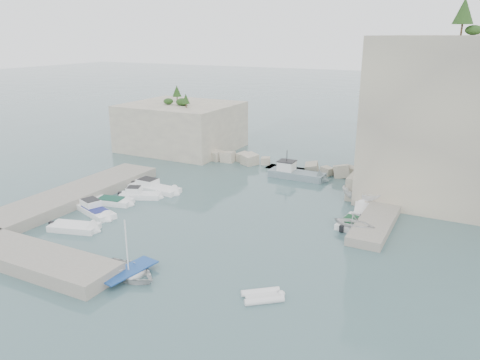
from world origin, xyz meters
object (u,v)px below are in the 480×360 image
at_px(motorboat_b, 140,198).
at_px(motorboat_c, 111,203).
at_px(inflatable_dinghy, 262,298).
at_px(tender_east_d, 362,204).
at_px(motorboat_a, 155,191).
at_px(tender_east_b, 350,225).
at_px(work_boat, 297,178).
at_px(rowboat, 129,276).
at_px(tender_east_c, 362,213).
at_px(motorboat_e, 75,230).
at_px(motorboat_d, 95,214).
at_px(tender_east_a, 353,232).

height_order(motorboat_b, motorboat_c, motorboat_b).
bearing_deg(inflatable_dinghy, tender_east_d, 47.03).
xyz_separation_m(motorboat_a, tender_east_d, (22.08, 6.64, 0.00)).
xyz_separation_m(motorboat_c, tender_east_b, (23.95, 5.90, 0.00)).
relative_size(inflatable_dinghy, work_boat, 0.39).
relative_size(rowboat, tender_east_b, 1.14).
height_order(inflatable_dinghy, work_boat, work_boat).
bearing_deg(work_boat, tender_east_d, -30.14).
bearing_deg(tender_east_c, motorboat_e, 114.99).
xyz_separation_m(inflatable_dinghy, tender_east_d, (1.57, 21.71, 0.00)).
xyz_separation_m(rowboat, tender_east_d, (11.61, 23.49, 0.00)).
bearing_deg(motorboat_d, tender_east_c, 47.32).
bearing_deg(motorboat_e, motorboat_c, 89.31).
bearing_deg(tender_east_c, motorboat_d, 106.50).
bearing_deg(rowboat, tender_east_d, -17.64).
bearing_deg(motorboat_b, tender_east_a, -19.98).
xyz_separation_m(tender_east_c, work_boat, (-10.02, 8.09, 0.00)).
xyz_separation_m(motorboat_b, motorboat_e, (0.21, -9.70, 0.00)).
distance_m(rowboat, inflatable_dinghy, 10.20).
height_order(motorboat_a, tender_east_a, tender_east_a).
xyz_separation_m(motorboat_e, tender_east_a, (22.80, 11.33, 0.00)).
bearing_deg(tender_east_a, motorboat_d, 113.35).
bearing_deg(motorboat_d, inflatable_dinghy, 2.42).
bearing_deg(motorboat_d, tender_east_d, 52.90).
xyz_separation_m(rowboat, tender_east_a, (12.71, 15.76, 0.00)).
relative_size(rowboat, tender_east_c, 1.08).
xyz_separation_m(tender_east_a, tender_east_b, (-0.72, 1.48, 0.00)).
distance_m(motorboat_a, motorboat_c, 5.71).
xyz_separation_m(motorboat_b, motorboat_c, (-1.65, -2.78, 0.00)).
distance_m(motorboat_a, rowboat, 19.84).
height_order(motorboat_c, inflatable_dinghy, motorboat_c).
bearing_deg(motorboat_c, motorboat_a, 63.68).
relative_size(motorboat_a, work_boat, 0.90).
distance_m(motorboat_e, tender_east_d, 28.88).
distance_m(motorboat_d, motorboat_e, 4.16).
bearing_deg(inflatable_dinghy, tender_east_a, 40.32).
height_order(motorboat_a, inflatable_dinghy, motorboat_a).
relative_size(motorboat_b, motorboat_c, 0.95).
bearing_deg(motorboat_e, work_boat, 47.49).
relative_size(tender_east_a, tender_east_b, 0.86).
relative_size(motorboat_d, tender_east_d, 1.25).
bearing_deg(work_boat, rowboat, -94.49).
bearing_deg(inflatable_dinghy, rowboat, 151.24).
xyz_separation_m(motorboat_b, tender_east_c, (22.59, 6.70, 0.00)).
bearing_deg(tender_east_d, tender_east_a, -151.90).
bearing_deg(tender_east_a, motorboat_b, 100.38).
bearing_deg(tender_east_b, work_boat, 46.29).
xyz_separation_m(motorboat_b, work_boat, (12.56, 14.79, 0.00)).
relative_size(motorboat_c, tender_east_d, 1.04).
height_order(motorboat_d, rowboat, motorboat_d).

